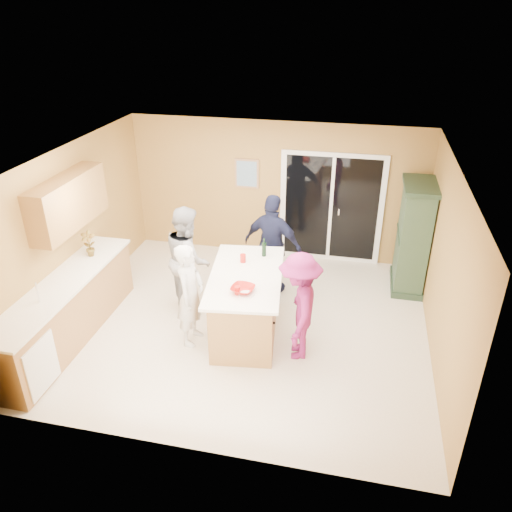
% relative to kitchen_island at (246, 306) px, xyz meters
% --- Properties ---
extents(floor, '(5.50, 5.50, 0.00)m').
position_rel_kitchen_island_xyz_m(floor, '(-0.07, 0.20, -0.46)').
color(floor, silver).
rests_on(floor, ground).
extents(ceiling, '(5.50, 5.00, 0.10)m').
position_rel_kitchen_island_xyz_m(ceiling, '(-0.07, 0.20, 2.14)').
color(ceiling, white).
rests_on(ceiling, wall_back).
extents(wall_back, '(5.50, 0.10, 2.60)m').
position_rel_kitchen_island_xyz_m(wall_back, '(-0.07, 2.70, 0.84)').
color(wall_back, tan).
rests_on(wall_back, ground).
extents(wall_front, '(5.50, 0.10, 2.60)m').
position_rel_kitchen_island_xyz_m(wall_front, '(-0.07, -2.30, 0.84)').
color(wall_front, tan).
rests_on(wall_front, ground).
extents(wall_left, '(0.10, 5.00, 2.60)m').
position_rel_kitchen_island_xyz_m(wall_left, '(-2.82, 0.20, 0.84)').
color(wall_left, tan).
rests_on(wall_left, ground).
extents(wall_right, '(0.10, 5.00, 2.60)m').
position_rel_kitchen_island_xyz_m(wall_right, '(2.68, 0.20, 0.84)').
color(wall_right, tan).
rests_on(wall_right, ground).
extents(left_cabinet_run, '(0.65, 3.05, 1.24)m').
position_rel_kitchen_island_xyz_m(left_cabinet_run, '(-2.52, -0.85, -0.00)').
color(left_cabinet_run, '#A2713F').
rests_on(left_cabinet_run, floor).
extents(upper_cabinets, '(0.35, 1.60, 0.75)m').
position_rel_kitchen_island_xyz_m(upper_cabinets, '(-2.64, -0.00, 1.41)').
color(upper_cabinets, '#A2713F').
rests_on(upper_cabinets, wall_left).
extents(sliding_door, '(1.90, 0.07, 2.10)m').
position_rel_kitchen_island_xyz_m(sliding_door, '(0.98, 2.66, 0.59)').
color(sliding_door, white).
rests_on(sliding_door, floor).
extents(framed_picture, '(0.46, 0.04, 0.56)m').
position_rel_kitchen_island_xyz_m(framed_picture, '(-0.62, 2.67, 1.14)').
color(framed_picture, '#A37751').
rests_on(framed_picture, wall_back).
extents(kitchen_island, '(1.26, 2.00, 0.99)m').
position_rel_kitchen_island_xyz_m(kitchen_island, '(0.00, 0.00, 0.00)').
color(kitchen_island, '#A2713F').
rests_on(kitchen_island, floor).
extents(green_hutch, '(0.54, 1.03, 1.89)m').
position_rel_kitchen_island_xyz_m(green_hutch, '(2.42, 1.93, 0.45)').
color(green_hutch, '#223827').
rests_on(green_hutch, floor).
extents(woman_white, '(0.40, 0.59, 1.56)m').
position_rel_kitchen_island_xyz_m(woman_white, '(-0.72, -0.37, 0.31)').
color(woman_white, white).
rests_on(woman_white, floor).
extents(woman_grey, '(0.95, 1.04, 1.73)m').
position_rel_kitchen_island_xyz_m(woman_grey, '(-1.06, 0.53, 0.40)').
color(woman_grey, '#9B9C9E').
rests_on(woman_grey, floor).
extents(woman_navy, '(1.11, 0.69, 1.75)m').
position_rel_kitchen_island_xyz_m(woman_navy, '(0.16, 1.24, 0.41)').
color(woman_navy, '#1B203C').
rests_on(woman_navy, floor).
extents(woman_magenta, '(0.69, 1.08, 1.58)m').
position_rel_kitchen_island_xyz_m(woman_magenta, '(0.83, -0.36, 0.32)').
color(woman_magenta, '#92205C').
rests_on(woman_magenta, floor).
extents(serving_bowl, '(0.36, 0.36, 0.08)m').
position_rel_kitchen_island_xyz_m(serving_bowl, '(0.07, -0.46, 0.56)').
color(serving_bowl, red).
rests_on(serving_bowl, kitchen_island).
extents(tulip_vase, '(0.25, 0.20, 0.42)m').
position_rel_kitchen_island_xyz_m(tulip_vase, '(-2.52, 0.14, 0.69)').
color(tulip_vase, '#A62C10').
rests_on(tulip_vase, left_cabinet_run).
extents(tumbler_near, '(0.10, 0.10, 0.12)m').
position_rel_kitchen_island_xyz_m(tumbler_near, '(0.01, -0.53, 0.58)').
color(tumbler_near, red).
rests_on(tumbler_near, kitchen_island).
extents(tumbler_far, '(0.09, 0.09, 0.13)m').
position_rel_kitchen_island_xyz_m(tumbler_far, '(-0.13, 0.37, 0.59)').
color(tumbler_far, red).
rests_on(tumbler_far, kitchen_island).
extents(wine_bottle, '(0.07, 0.07, 0.30)m').
position_rel_kitchen_island_xyz_m(wine_bottle, '(0.13, 0.64, 0.64)').
color(wine_bottle, black).
rests_on(wine_bottle, kitchen_island).
extents(white_plate, '(0.27, 0.27, 0.01)m').
position_rel_kitchen_island_xyz_m(white_plate, '(0.13, -0.53, 0.53)').
color(white_plate, white).
rests_on(white_plate, kitchen_island).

